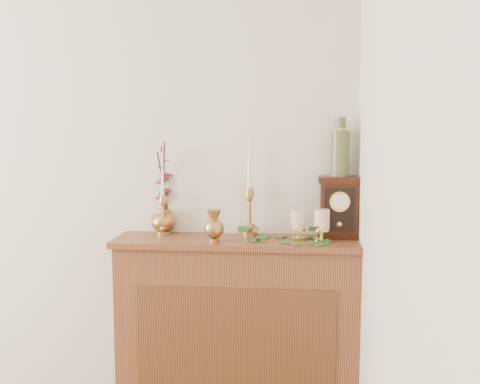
# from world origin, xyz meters

# --- Properties ---
(console_shelf) EXTENTS (1.24, 0.34, 0.93)m
(console_shelf) POSITION_xyz_m (1.40, 2.10, 0.44)
(console_shelf) COLOR brown
(console_shelf) RESTS_ON ground
(candlestick_left) EXTENTS (0.07, 0.07, 0.43)m
(candlestick_left) POSITION_xyz_m (1.01, 2.17, 1.07)
(candlestick_left) COLOR #AB7E44
(candlestick_left) RESTS_ON console_shelf
(candlestick_center) EXTENTS (0.08, 0.08, 0.51)m
(candlestick_center) POSITION_xyz_m (1.45, 2.19, 1.10)
(candlestick_center) COLOR #AB7E44
(candlestick_center) RESTS_ON console_shelf
(bud_vase) EXTENTS (0.10, 0.10, 0.16)m
(bud_vase) POSITION_xyz_m (1.29, 2.01, 1.01)
(bud_vase) COLOR #AB7E44
(bud_vase) RESTS_ON console_shelf
(ginger_jar) EXTENTS (0.20, 0.21, 0.48)m
(ginger_jar) POSITION_xyz_m (1.00, 2.24, 1.15)
(ginger_jar) COLOR #AB7E44
(ginger_jar) RESTS_ON console_shelf
(pillar_candle_left) EXTENTS (0.08, 0.08, 0.16)m
(pillar_candle_left) POSITION_xyz_m (1.70, 2.10, 1.01)
(pillar_candle_left) COLOR gold
(pillar_candle_left) RESTS_ON console_shelf
(pillar_candle_right) EXTENTS (0.09, 0.09, 0.17)m
(pillar_candle_right) POSITION_xyz_m (1.82, 2.09, 1.02)
(pillar_candle_right) COLOR gold
(pillar_candle_right) RESTS_ON console_shelf
(ivy_garland) EXTENTS (0.46, 0.23, 0.09)m
(ivy_garland) POSITION_xyz_m (1.63, 2.05, 0.94)
(ivy_garland) COLOR #266527
(ivy_garland) RESTS_ON console_shelf
(mantel_clock) EXTENTS (0.21, 0.15, 0.31)m
(mantel_clock) POSITION_xyz_m (1.90, 2.18, 1.08)
(mantel_clock) COLOR #33110A
(mantel_clock) RESTS_ON console_shelf
(ceramic_vase) EXTENTS (0.09, 0.09, 0.29)m
(ceramic_vase) POSITION_xyz_m (1.90, 2.18, 1.37)
(ceramic_vase) COLOR #1A3429
(ceramic_vase) RESTS_ON mantel_clock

